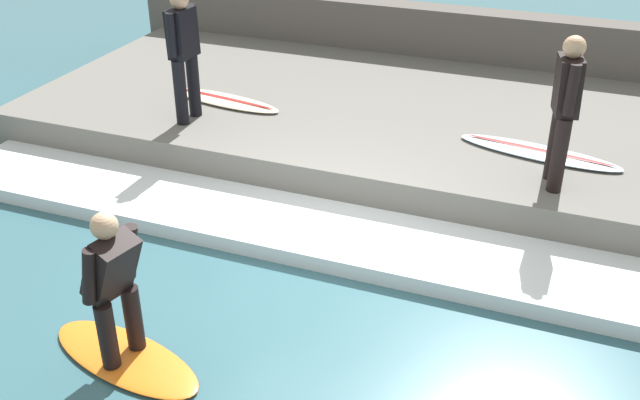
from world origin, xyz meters
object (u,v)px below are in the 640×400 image
Objects in this scene: surfboard_waiting_far at (539,152)px; surfer_waiting_far at (565,104)px; surfboard_riding at (126,358)px; surfer_waiting_near at (184,49)px; surfer_riding at (113,280)px; surfboard_waiting_near at (225,100)px.

surfer_waiting_far is at bearing -162.81° from surfboard_waiting_far.
surfer_waiting_near is at bearing 21.58° from surfboard_riding.
surfer_waiting_far is at bearing -92.14° from surfer_waiting_near.
surfboard_waiting_far is (4.38, -2.90, -0.28)m from surfer_riding.
surfer_riding reaches higher than surfboard_waiting_far.
surfer_waiting_near is 0.84× the size of surfboard_waiting_far.
surfboard_riding is at bearing 139.51° from surfer_waiting_far.
surfer_waiting_near is 0.94× the size of surfboard_waiting_near.
surfboard_riding is 5.02m from surfer_waiting_far.
surfer_waiting_near is at bearing 87.86° from surfer_waiting_far.
surfer_riding is at bearing 146.46° from surfboard_waiting_far.
surfboard_waiting_far is at bearing -33.54° from surfboard_riding.
surfboard_riding is 1.01× the size of surfer_waiting_near.
surfboard_riding is 4.37m from surfer_waiting_near.
surfer_waiting_near reaches higher than surfboard_waiting_far.
surfboard_waiting_far is (4.38, -2.90, 0.54)m from surfboard_riding.
surfboard_riding is 5.28m from surfboard_waiting_far.
surfboard_waiting_near is at bearing 78.93° from surfer_waiting_far.
surfer_riding is 4.17m from surfer_waiting_near.
surfer_waiting_near is at bearing 167.47° from surfboard_waiting_near.
surfboard_waiting_near is at bearing 87.87° from surfboard_waiting_far.
surfboard_waiting_near and surfboard_waiting_far have the same top height.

